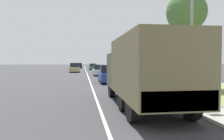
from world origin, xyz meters
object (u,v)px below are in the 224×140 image
at_px(car_third_ahead, 75,68).
at_px(car_fourth_ahead, 93,67).
at_px(car_farthest_ahead, 79,66).
at_px(car_nearest_ahead, 109,75).
at_px(military_truck, 144,69).
at_px(car_second_ahead, 100,71).
at_px(pickup_truck, 178,76).
at_px(lamp_post, 187,26).

distance_m(car_third_ahead, car_fourth_ahead, 10.53).
bearing_deg(car_farthest_ahead, car_nearest_ahead, -85.35).
xyz_separation_m(military_truck, car_second_ahead, (-0.30, 21.75, -1.03)).
xyz_separation_m(car_second_ahead, car_fourth_ahead, (-0.04, 19.50, -0.03)).
xyz_separation_m(car_nearest_ahead, car_fourth_ahead, (-0.14, 29.97, -0.09)).
relative_size(pickup_truck, lamp_post, 0.90).
bearing_deg(car_third_ahead, car_second_ahead, -68.10).
relative_size(military_truck, car_second_ahead, 1.80).
bearing_deg(pickup_truck, military_truck, -124.90).
height_order(car_farthest_ahead, lamp_post, lamp_post).
height_order(car_nearest_ahead, car_third_ahead, car_third_ahead).
relative_size(military_truck, pickup_truck, 1.43).
bearing_deg(lamp_post, pickup_truck, 69.07).
bearing_deg(military_truck, car_fourth_ahead, 90.47).
bearing_deg(car_farthest_ahead, car_second_ahead, -84.05).
distance_m(car_second_ahead, lamp_post, 21.29).
xyz_separation_m(car_fourth_ahead, lamp_post, (2.85, -40.36, 3.18)).
height_order(military_truck, car_second_ahead, military_truck).
bearing_deg(car_nearest_ahead, car_third_ahead, 101.22).
xyz_separation_m(car_farthest_ahead, pickup_truck, (8.52, -47.59, 0.18)).
distance_m(military_truck, car_nearest_ahead, 11.32).
bearing_deg(pickup_truck, lamp_post, -110.93).
height_order(car_fourth_ahead, car_farthest_ahead, car_farthest_ahead).
bearing_deg(car_fourth_ahead, pickup_truck, -81.48).
bearing_deg(car_third_ahead, lamp_post, -77.62).
relative_size(car_fourth_ahead, lamp_post, 0.77).
relative_size(military_truck, lamp_post, 1.29).
bearing_deg(car_fourth_ahead, car_nearest_ahead, -89.74).
distance_m(car_fourth_ahead, car_farthest_ahead, 13.66).
height_order(military_truck, lamp_post, lamp_post).
relative_size(military_truck, car_fourth_ahead, 1.68).
relative_size(car_nearest_ahead, pickup_truck, 0.71).
distance_m(car_second_ahead, pickup_truck, 15.71).
distance_m(military_truck, lamp_post, 3.41).
height_order(car_second_ahead, car_fourth_ahead, car_second_ahead).
bearing_deg(car_fourth_ahead, lamp_post, -85.97).
relative_size(car_nearest_ahead, car_third_ahead, 0.88).
bearing_deg(military_truck, car_nearest_ahead, 91.01).
bearing_deg(car_second_ahead, car_third_ahead, 111.90).
bearing_deg(car_nearest_ahead, military_truck, -88.99).
xyz_separation_m(car_third_ahead, car_farthest_ahead, (0.49, 23.03, -0.08)).
bearing_deg(lamp_post, military_truck, -160.59).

